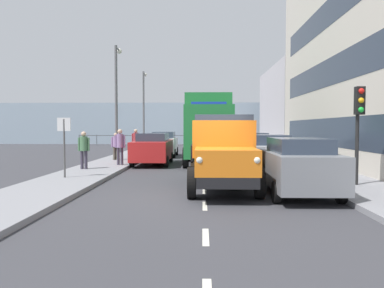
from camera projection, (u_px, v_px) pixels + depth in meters
The scene contains 22 objects.
ground_plane at pixel (204, 161), 22.44m from camera, with size 80.00×80.00×0.00m, color #38383D.
sidewalk_left at pixel (287, 160), 22.29m from camera, with size 2.54×39.97×0.15m, color gray.
sidewalk_right at pixel (121, 160), 22.58m from camera, with size 2.54×39.97×0.15m, color gray.
road_centreline_markings at pixel (204, 162), 22.07m from camera, with size 0.12×36.80×0.01m.
building_far_block at pixel (303, 109), 35.11m from camera, with size 6.26×12.62×7.59m.
sea_horizon at pixel (203, 123), 45.27m from camera, with size 80.00×0.80×5.00m, color #8C9EAD.
seawall_railing at pixel (203, 137), 41.75m from camera, with size 28.08×0.08×1.20m.
truck_vintage_orange at pixel (223, 154), 11.94m from camera, with size 2.17×5.64×2.43m.
lorry_cargo_green at pixel (208, 127), 21.45m from camera, with size 2.58×8.20×3.87m.
car_grey_kerbside_near at pixel (297, 165), 11.25m from camera, with size 1.90×4.22×1.72m.
car_silver_kerbside_1 at pixel (268, 154), 16.27m from camera, with size 1.87×3.89×1.72m.
car_black_kerbside_2 at pixel (252, 147), 21.59m from camera, with size 1.93×4.01×1.72m.
car_red_oppositeside_0 at pixel (153, 148), 20.38m from camera, with size 1.94×4.46×1.72m.
car_white_oppositeside_1 at pixel (164, 144), 26.19m from camera, with size 1.82×3.98×1.72m.
pedestrian_by_lamp at pixel (84, 147), 16.94m from camera, with size 0.53×0.34×1.70m.
pedestrian_near_railing at pixel (120, 144), 18.83m from camera, with size 0.53×0.34×1.80m.
pedestrian_in_dark_coat at pixel (116, 144), 21.68m from camera, with size 0.53×0.34×1.57m.
pedestrian_couple_a at pixel (136, 140), 24.65m from camera, with size 0.53×0.34×1.77m.
traffic_light_near at pixel (359, 114), 12.12m from camera, with size 0.28×0.41×3.20m.
lamp_post_promenade at pixel (117, 92), 21.86m from camera, with size 0.32×1.14×6.63m.
lamp_post_far at pixel (144, 103), 31.68m from camera, with size 0.32×1.14×6.59m.
street_sign at pixel (64, 137), 14.05m from camera, with size 0.50×0.07×2.25m.
Camera 1 is at (0.06, 10.78, 2.04)m, focal length 35.02 mm.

